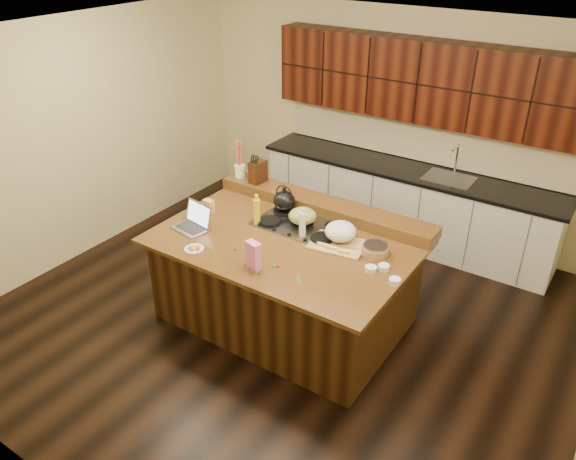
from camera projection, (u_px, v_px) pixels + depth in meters
The scene contains 31 objects.
room at pixel (285, 198), 5.03m from camera, with size 5.52×5.02×2.72m.
island at pixel (285, 280), 5.46m from camera, with size 2.40×1.60×0.92m.
back_ledge at pixel (323, 206), 5.72m from camera, with size 2.40×0.30×0.12m, color black.
cooktop at pixel (302, 225), 5.45m from camera, with size 0.92×0.52×0.05m.
back_counter at pixel (410, 164), 6.68m from camera, with size 3.70×0.66×2.40m.
kettle at pixel (284, 201), 5.62m from camera, with size 0.22×0.22×0.20m, color black.
green_bowl at pixel (302, 216), 5.40m from camera, with size 0.27×0.27×0.15m, color olive.
laptop at pixel (194, 222), 5.41m from camera, with size 0.38×0.32×0.24m.
oil_bottle at pixel (257, 212), 5.43m from camera, with size 0.07×0.07×0.27m, color gold.
vinegar_bottle at pixel (302, 225), 5.23m from camera, with size 0.06×0.06×0.25m, color silver.
wooden_tray at pixel (340, 234), 5.14m from camera, with size 0.55×0.43×0.20m.
ramekin_a at pixel (371, 269), 4.76m from camera, with size 0.10×0.10×0.04m, color white.
ramekin_b at pixel (384, 267), 4.78m from camera, with size 0.10×0.10×0.04m, color white.
ramekin_c at pixel (395, 281), 4.60m from camera, with size 0.10×0.10×0.04m, color white.
strainer_bowl at pixel (375, 251), 4.97m from camera, with size 0.24×0.24×0.09m, color #996B3F.
kitchen_timer at pixel (299, 277), 4.63m from camera, with size 0.08×0.08×0.07m, color silver.
pink_bag at pixel (254, 256), 4.75m from camera, with size 0.14×0.07×0.26m, color pink.
candy_plate at pixel (194, 249), 5.08m from camera, with size 0.18×0.18×0.01m, color white.
package_box at pixel (209, 207), 5.66m from camera, with size 0.11×0.08×0.15m, color #E69F51.
utensil_crock at pixel (240, 171), 6.17m from camera, with size 0.12×0.12×0.14m, color white.
knife_block at pixel (258, 172), 6.03m from camera, with size 0.12×0.19×0.24m, color black.
gumdrop_0 at pixel (246, 265), 4.85m from camera, with size 0.02×0.02×0.02m, color red.
gumdrop_1 at pixel (274, 266), 4.82m from camera, with size 0.02×0.02×0.02m, color #198C26.
gumdrop_2 at pixel (278, 266), 4.82m from camera, with size 0.02×0.02×0.02m, color red.
gumdrop_3 at pixel (247, 254), 5.00m from camera, with size 0.02×0.02×0.02m, color #198C26.
gumdrop_4 at pixel (235, 249), 5.06m from camera, with size 0.02×0.02×0.02m, color red.
gumdrop_5 at pixel (252, 272), 4.75m from camera, with size 0.02×0.02×0.02m, color #198C26.
gumdrop_6 at pixel (259, 257), 4.95m from camera, with size 0.02×0.02×0.02m, color red.
gumdrop_7 at pixel (259, 273), 4.72m from camera, with size 0.02×0.02×0.02m, color #198C26.
gumdrop_8 at pixel (249, 258), 4.94m from camera, with size 0.02×0.02×0.02m, color red.
gumdrop_9 at pixel (274, 264), 4.85m from camera, with size 0.02×0.02×0.02m, color #198C26.
Camera 1 is at (2.54, -3.75, 3.56)m, focal length 35.00 mm.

